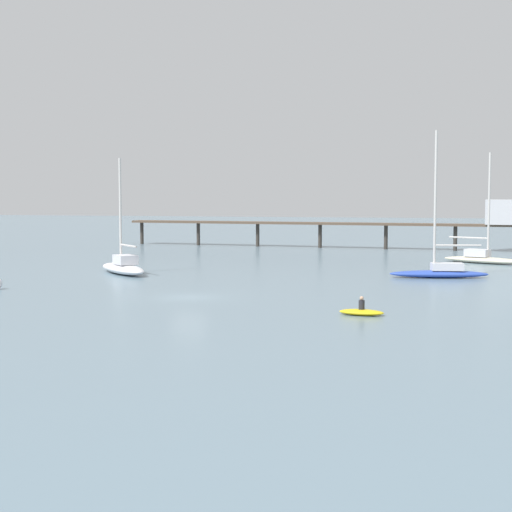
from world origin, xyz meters
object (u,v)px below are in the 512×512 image
dinghy_yellow (362,312)px  sailboat_blue (440,269)px  pier (414,218)px  sailboat_white (123,266)px  sailboat_cream (483,257)px

dinghy_yellow → sailboat_blue: bearing=79.9°
pier → sailboat_blue: size_ratio=4.39×
sailboat_white → sailboat_blue: size_ratio=0.83×
sailboat_blue → dinghy_yellow: 23.26m
sailboat_white → dinghy_yellow: bearing=-38.3°
pier → sailboat_cream: sailboat_cream is taller
sailboat_blue → dinghy_yellow: (-4.08, -22.90, -0.53)m
sailboat_cream → sailboat_white: 37.80m
pier → sailboat_white: (-23.99, -38.69, -3.45)m
sailboat_cream → sailboat_blue: (-4.00, -16.00, 0.05)m
pier → sailboat_blue: (4.16, -34.81, -3.42)m
pier → sailboat_white: bearing=-121.8°
sailboat_cream → sailboat_blue: 16.49m
sailboat_cream → sailboat_white: bearing=-148.3°
sailboat_blue → dinghy_yellow: size_ratio=4.57×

